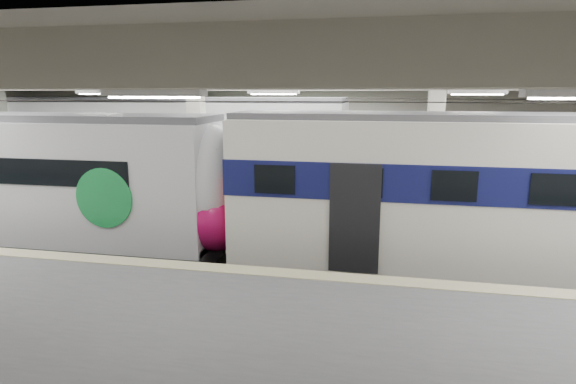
# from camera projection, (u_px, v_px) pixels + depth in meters

# --- Properties ---
(station_hall) EXTENTS (36.00, 24.00, 5.75)m
(station_hall) POSITION_uv_depth(u_px,v_px,m) (239.00, 164.00, 11.72)
(station_hall) COLOR black
(station_hall) RESTS_ON ground
(modern_emu) EXTENTS (13.28, 2.74, 4.31)m
(modern_emu) POSITION_uv_depth(u_px,v_px,m) (65.00, 186.00, 14.82)
(modern_emu) COLOR silver
(modern_emu) RESTS_ON ground
(older_rer) EXTENTS (13.44, 2.97, 4.43)m
(older_rer) POSITION_uv_depth(u_px,v_px,m) (487.00, 196.00, 12.39)
(older_rer) COLOR white
(older_rer) RESTS_ON ground
(far_train) EXTENTS (15.00, 3.17, 4.74)m
(far_train) POSITION_uv_depth(u_px,v_px,m) (164.00, 154.00, 19.90)
(far_train) COLOR silver
(far_train) RESTS_ON ground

